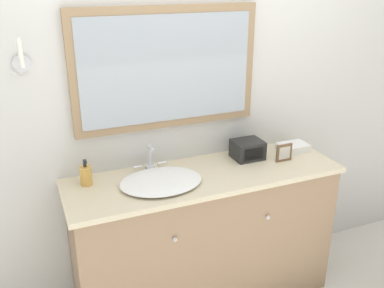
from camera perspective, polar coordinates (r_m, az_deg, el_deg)
The scene contains 7 objects.
wall_back at distance 2.62m, azimuth -0.76°, elevation 6.02°, with size 8.00×0.18×2.55m.
vanity_counter at distance 2.74m, azimuth 1.67°, elevation -12.44°, with size 1.64×0.52×0.90m.
sink_basin at distance 2.40m, azimuth -4.21°, elevation -4.86°, with size 0.47×0.42×0.16m.
soap_bottle at distance 2.43m, azimuth -13.96°, elevation -4.05°, with size 0.07×0.07×0.15m.
appliance_box at distance 2.72m, azimuth 7.42°, elevation -0.74°, with size 0.18×0.16×0.12m.
picture_frame at distance 2.71m, azimuth 12.17°, elevation -1.14°, with size 0.11×0.01×0.11m.
hand_towel_near_sink at distance 2.89m, azimuth 13.32°, elevation -0.45°, with size 0.19×0.14×0.05m.
Camera 1 is at (-0.94, -1.77, 2.00)m, focal length 40.00 mm.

